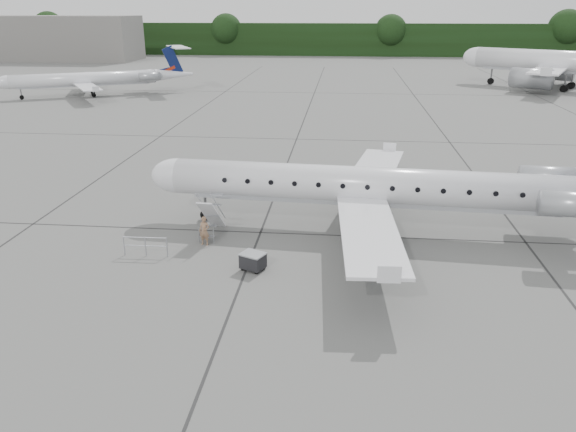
# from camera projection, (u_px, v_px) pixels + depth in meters

# --- Properties ---
(ground) EXTENTS (320.00, 320.00, 0.00)m
(ground) POSITION_uv_depth(u_px,v_px,m) (359.00, 293.00, 24.64)
(ground) COLOR slate
(ground) RESTS_ON ground
(treeline) EXTENTS (260.00, 4.00, 8.00)m
(treeline) POSITION_uv_depth(u_px,v_px,m) (350.00, 40.00, 144.48)
(treeline) COLOR black
(treeline) RESTS_ON ground
(terminal_building) EXTENTS (40.00, 14.00, 10.00)m
(terminal_building) POSITION_uv_depth(u_px,v_px,m) (52.00, 38.00, 131.96)
(terminal_building) COLOR slate
(terminal_building) RESTS_ON ground
(main_regional_jet) EXTENTS (29.65, 22.30, 7.25)m
(main_regional_jet) POSITION_uv_depth(u_px,v_px,m) (372.00, 168.00, 30.38)
(main_regional_jet) COLOR silver
(main_regional_jet) RESTS_ON ground
(airstair) EXTENTS (1.02, 2.46, 2.27)m
(airstair) POSITION_uv_depth(u_px,v_px,m) (212.00, 216.00, 30.49)
(airstair) COLOR silver
(airstair) RESTS_ON ground
(passenger) EXTENTS (0.63, 0.47, 1.57)m
(passenger) POSITION_uv_depth(u_px,v_px,m) (204.00, 231.00, 29.37)
(passenger) COLOR #8B674C
(passenger) RESTS_ON ground
(safety_railing) EXTENTS (2.20, 0.14, 1.00)m
(safety_railing) POSITION_uv_depth(u_px,v_px,m) (146.00, 247.00, 28.15)
(safety_railing) COLOR #999CA1
(safety_railing) RESTS_ON ground
(baggage_cart) EXTENTS (1.31, 1.22, 0.91)m
(baggage_cart) POSITION_uv_depth(u_px,v_px,m) (253.00, 261.00, 26.67)
(baggage_cart) COLOR black
(baggage_cart) RESTS_ON ground
(bg_narrowbody) EXTENTS (39.37, 36.58, 11.49)m
(bg_narrowbody) POSITION_uv_depth(u_px,v_px,m) (562.00, 50.00, 83.77)
(bg_narrowbody) COLOR silver
(bg_narrowbody) RESTS_ON ground
(bg_regional_left) EXTENTS (30.43, 27.32, 6.56)m
(bg_regional_left) POSITION_uv_depth(u_px,v_px,m) (84.00, 72.00, 78.14)
(bg_regional_left) COLOR silver
(bg_regional_left) RESTS_ON ground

